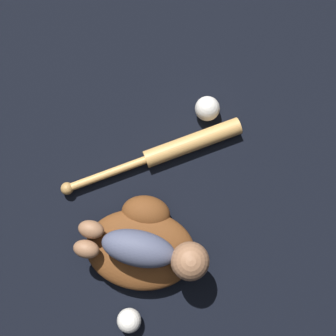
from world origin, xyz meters
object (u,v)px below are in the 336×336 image
object	(u,v)px
baby_figure	(150,252)
baseball_bat	(175,149)
baseball	(207,109)
baseball_glove	(141,244)
baseball_spare	(129,320)

from	to	relation	value
baby_figure	baseball_bat	world-z (taller)	baby_figure
baby_figure	baseball_bat	bearing A→B (deg)	77.27
baseball_bat	baseball	size ratio (longest dim) A/B	7.17
baseball_glove	baseball_spare	size ratio (longest dim) A/B	5.00
baseball_bat	baseball	world-z (taller)	baseball
baseball_bat	baseball	xyz separation A→B (m)	(0.10, 0.13, 0.01)
baby_figure	baseball_bat	xyz separation A→B (m)	(0.07, 0.32, -0.11)
baby_figure	baseball_glove	bearing A→B (deg)	138.87
baseball_bat	baseball_spare	bearing A→B (deg)	-105.07
baseball_glove	baseball	world-z (taller)	baseball_glove
baseball_glove	baseball_bat	size ratio (longest dim) A/B	0.63
baseball_glove	baby_figure	size ratio (longest dim) A/B	0.93
baby_figure	baseball_bat	size ratio (longest dim) A/B	0.68
baby_figure	baseball_spare	bearing A→B (deg)	-108.87
baseball_spare	baseball_bat	bearing A→B (deg)	74.93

